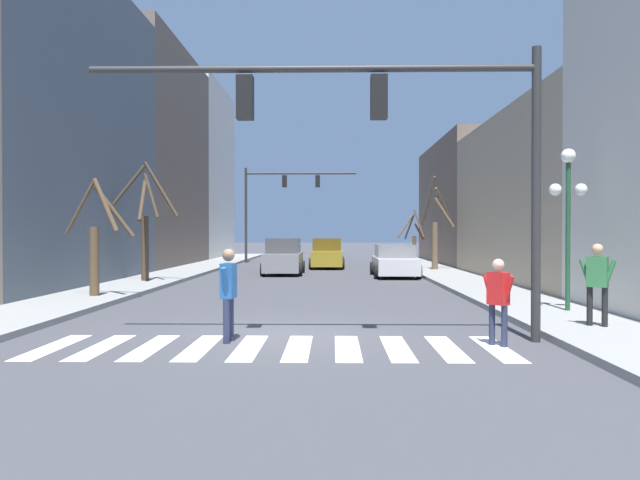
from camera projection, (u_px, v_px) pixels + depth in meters
ground_plane at (280, 335)px, 12.76m from camera, size 240.00×240.00×0.00m
sidewalk_right at (602, 332)px, 12.63m from camera, size 2.63×90.00×0.15m
building_row_left at (107, 151)px, 33.02m from camera, size 6.00×50.06×13.97m
building_row_right at (560, 185)px, 26.81m from camera, size 6.00×42.26×9.70m
crosswalk_stripes at (273, 348)px, 11.35m from camera, size 8.55×2.60×0.01m
traffic_signal_near at (393, 123)px, 11.98m from camera, size 8.70×0.28×5.66m
traffic_signal_far at (278, 193)px, 43.59m from camera, size 7.83×0.28×6.64m
street_lamp_right_corner at (568, 196)px, 15.58m from camera, size 0.95×0.36×4.05m
car_parked_left_far at (283, 258)px, 31.30m from camera, size 2.01×4.21×1.82m
car_driving_toward_lane at (395, 262)px, 29.69m from camera, size 2.14×4.77×1.53m
car_parked_left_mid at (327, 254)px, 36.86m from camera, size 2.03×4.42×1.77m
pedestrian_on_right_sidewalk at (228, 287)px, 11.92m from camera, size 0.27×0.77×1.79m
pedestrian_on_left_sidewalk at (597, 277)px, 12.98m from camera, size 0.65×0.50×1.72m
pedestrian_waiting_at_curb at (498, 294)px, 11.51m from camera, size 0.49×0.60×1.62m
street_tree_right_mid at (144, 225)px, 25.26m from camera, size 3.28×1.62×4.86m
street_tree_right_near at (414, 238)px, 41.69m from camera, size 2.07×2.25×3.51m
street_tree_right_far at (436, 232)px, 33.34m from camera, size 1.80×1.47×4.97m
street_tree_left_near at (97, 242)px, 19.25m from camera, size 2.19×0.80×3.65m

